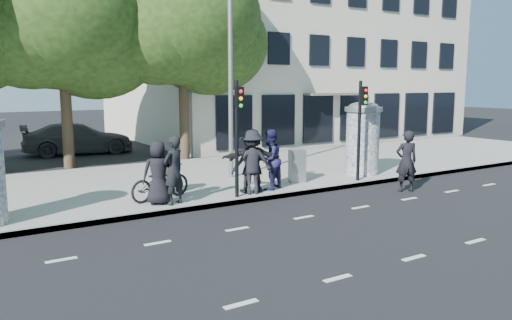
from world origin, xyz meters
TOP-DOWN VIEW (x-y plane):
  - ground at (0.00, 0.00)m, footprint 120.00×120.00m
  - sidewalk at (0.00, 7.50)m, footprint 40.00×8.00m
  - curb at (0.00, 3.55)m, footprint 40.00×0.10m
  - lane_dash_near at (0.00, -2.20)m, footprint 32.00×0.12m
  - lane_dash_far at (0.00, 1.40)m, footprint 32.00×0.12m
  - ad_column_right at (5.20, 4.70)m, footprint 1.36×1.36m
  - traffic_pole_near at (-0.60, 3.79)m, footprint 0.22×0.31m
  - traffic_pole_far at (4.20, 3.79)m, footprint 0.22×0.31m
  - street_lamp at (0.80, 6.63)m, footprint 0.25×0.93m
  - tree_near_left at (-3.50, 12.70)m, footprint 6.80×6.80m
  - tree_center at (1.50, 12.30)m, footprint 7.00×7.00m
  - building at (12.00, 19.99)m, footprint 20.30×15.85m
  - ped_a at (-2.87, 4.19)m, footprint 0.98×0.76m
  - ped_b at (-2.52, 3.97)m, footprint 0.81×0.69m
  - ped_c at (0.80, 4.21)m, footprint 1.12×1.00m
  - ped_d at (0.00, 3.99)m, footprint 1.39×1.03m
  - ped_f at (0.13, 4.19)m, footprint 1.94×1.29m
  - man_road at (4.71, 2.20)m, footprint 0.85×0.72m
  - bicycle at (-2.64, 4.71)m, footprint 1.16×2.07m
  - cabinet_left at (-2.26, 5.34)m, footprint 0.56×0.45m
  - cabinet_right at (2.24, 4.72)m, footprint 0.61×0.52m
  - car_right at (-2.18, 16.93)m, footprint 2.69×5.43m

SIDE VIEW (x-z plane):
  - ground at x=0.00m, z-range 0.00..0.00m
  - lane_dash_near at x=0.00m, z-range 0.00..0.01m
  - lane_dash_far at x=0.00m, z-range 0.00..0.01m
  - sidewalk at x=0.00m, z-range 0.00..0.15m
  - curb at x=0.00m, z-range -0.01..0.15m
  - bicycle at x=-2.64m, z-range 0.15..1.18m
  - cabinet_left at x=-2.26m, z-range 0.15..1.21m
  - cabinet_right at x=2.24m, z-range 0.15..1.24m
  - car_right at x=-2.18m, z-range 0.00..1.52m
  - man_road at x=4.71m, z-range 0.00..1.98m
  - ped_a at x=-2.87m, z-range 0.15..1.92m
  - ped_b at x=-2.52m, z-range 0.15..2.04m
  - ped_c at x=0.80m, z-range 0.15..2.04m
  - ped_d at x=0.00m, z-range 0.15..2.08m
  - ped_f at x=0.13m, z-range 0.15..2.12m
  - ad_column_right at x=5.20m, z-range 0.21..2.86m
  - traffic_pole_near at x=-0.60m, z-range 0.53..3.93m
  - traffic_pole_far at x=4.20m, z-range 0.53..3.93m
  - street_lamp at x=0.80m, z-range 0.79..8.79m
  - building at x=12.00m, z-range -0.01..11.99m
  - tree_near_left at x=-3.50m, z-range 1.58..10.55m
  - tree_center at x=1.50m, z-range 1.66..10.96m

